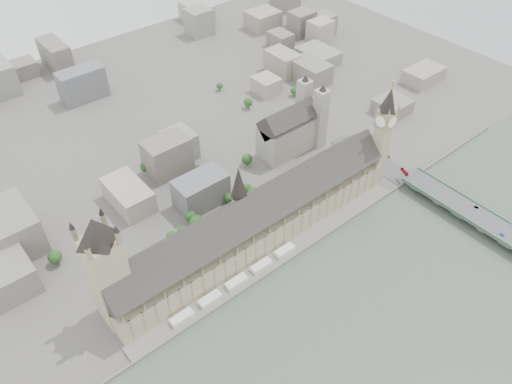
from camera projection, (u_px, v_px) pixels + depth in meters
ground at (270, 255)px, 408.94m from camera, size 900.00×900.00×0.00m
embankment_wall at (282, 264)px, 399.37m from camera, size 600.00×1.50×3.00m
river_terrace at (276, 259)px, 403.99m from camera, size 270.00×15.00×2.00m
terrace_tents at (236, 282)px, 383.37m from camera, size 118.00×7.00×4.00m
palace_of_westminster at (254, 222)px, 404.94m from camera, size 265.00×40.73×55.44m
elizabeth_tower at (383, 130)px, 439.65m from camera, size 17.00×17.00×107.50m
victoria_tower at (106, 267)px, 329.11m from camera, size 30.00×30.00×100.00m
central_tower at (239, 191)px, 380.16m from camera, size 13.00×13.00×48.00m
westminster_bridge at (477, 219)px, 432.02m from camera, size 25.00×325.00×10.25m
westminster_abbey at (292, 128)px, 498.71m from camera, size 68.00×36.00×64.00m
city_skyline_inland at (122, 109)px, 536.07m from camera, size 720.00×360.00×38.00m
park_trees at (216, 214)px, 433.44m from camera, size 110.00×30.00×15.00m
red_bus_north at (404, 172)px, 469.45m from camera, size 6.16×10.56×2.90m
car_blue at (502, 235)px, 410.66m from camera, size 1.81×4.06×1.35m
car_silver at (476, 207)px, 434.88m from camera, size 2.42×4.05×1.26m
car_approach at (389, 157)px, 487.65m from camera, size 3.35×5.08×1.37m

